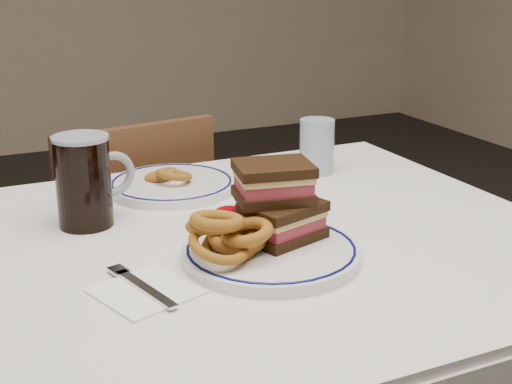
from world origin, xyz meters
name	(u,v)px	position (x,y,z in m)	size (l,w,h in m)	color
dining_table	(174,312)	(0.00, 0.00, 0.64)	(1.27, 0.87, 0.75)	silver
chair_far	(125,266)	(0.08, 0.63, 0.45)	(0.43, 0.43, 0.82)	#482A17
main_plate	(271,252)	(0.12, -0.09, 0.76)	(0.27, 0.27, 0.02)	silver
reuben_sandwich	(278,201)	(0.15, -0.06, 0.83)	(0.14, 0.13, 0.12)	black
onion_rings_main	(228,234)	(0.05, -0.09, 0.80)	(0.13, 0.12, 0.10)	brown
ketchup_ramekin	(230,219)	(0.10, 0.00, 0.79)	(0.06, 0.06, 0.03)	silver
beer_mug	(85,180)	(-0.09, 0.16, 0.83)	(0.14, 0.09, 0.15)	black
water_glass	(317,146)	(0.40, 0.26, 0.81)	(0.07, 0.07, 0.11)	#94A9BF
far_plate	(172,185)	(0.09, 0.28, 0.76)	(0.24, 0.24, 0.02)	silver
onion_rings_far	(168,175)	(0.09, 0.29, 0.78)	(0.08, 0.11, 0.05)	brown
napkin_fork	(145,290)	(-0.08, -0.12, 0.75)	(0.15, 0.17, 0.01)	white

